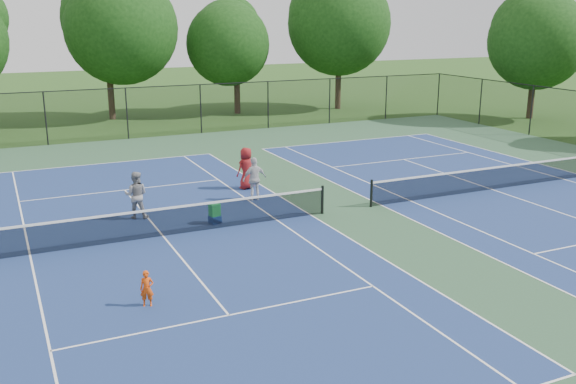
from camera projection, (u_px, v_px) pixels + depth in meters
name	position (u px, v px, depth m)	size (l,w,h in m)	color
ground	(347.00, 210.00, 24.03)	(140.00, 140.00, 0.00)	#234716
court_pad	(347.00, 210.00, 24.03)	(36.00, 36.00, 0.01)	#2E5234
tennis_court_left	(163.00, 234.00, 21.16)	(12.00, 23.83, 1.07)	navy
tennis_court_right	(492.00, 187.00, 26.85)	(12.00, 23.83, 1.07)	navy
perimeter_fence	(348.00, 169.00, 23.61)	(36.08, 36.08, 3.02)	black
tree_back_b	(106.00, 23.00, 43.39)	(7.60, 7.60, 10.03)	#2D2116
tree_back_c	(236.00, 38.00, 46.46)	(6.00, 6.00, 8.40)	#2D2116
tree_back_d	(339.00, 19.00, 48.48)	(7.80, 7.80, 10.37)	#2D2116
tree_side_e	(538.00, 34.00, 44.06)	(6.60, 6.60, 8.87)	#2D2116
child_player	(147.00, 289.00, 15.99)	(0.34, 0.23, 0.94)	#DC470E
instructor	(136.00, 195.00, 22.90)	(0.83, 0.65, 1.72)	gray
bystander_a	(255.00, 179.00, 25.18)	(1.00, 0.42, 1.72)	silver
bystander_c	(246.00, 168.00, 26.81)	(0.86, 0.56, 1.76)	maroon
ball_crate	(215.00, 220.00, 22.46)	(0.37, 0.31, 0.29)	navy
ball_hopper	(215.00, 210.00, 22.37)	(0.34, 0.28, 0.44)	green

